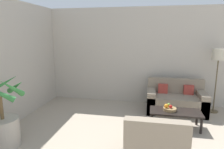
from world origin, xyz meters
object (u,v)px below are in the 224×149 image
(coffee_table, at_px, (175,113))
(fruit_bowl, at_px, (170,109))
(apple_red, at_px, (171,107))
(ottoman, at_px, (152,131))
(floor_lamp, at_px, (219,58))
(sofa_loveseat, at_px, (176,101))
(potted_palm, at_px, (3,124))
(orange_fruit, at_px, (166,106))
(armchair, at_px, (155,149))
(apple_green, at_px, (169,105))

(coffee_table, bearing_deg, fruit_bowl, 171.62)
(apple_red, relative_size, ottoman, 0.11)
(coffee_table, bearing_deg, apple_red, -180.00)
(apple_red, bearing_deg, floor_lamp, 42.83)
(sofa_loveseat, bearing_deg, potted_palm, -144.07)
(apple_red, distance_m, orange_fruit, 0.09)
(apple_red, relative_size, armchair, 0.08)
(floor_lamp, height_order, coffee_table, floor_lamp)
(armchair, bearing_deg, sofa_loveseat, 76.64)
(fruit_bowl, xyz_separation_m, armchair, (-0.33, -1.42, -0.11))
(potted_palm, distance_m, apple_green, 3.25)
(floor_lamp, bearing_deg, apple_green, -140.89)
(potted_palm, distance_m, fruit_bowl, 3.24)
(potted_palm, relative_size, apple_green, 19.15)
(apple_red, relative_size, apple_green, 1.02)
(floor_lamp, height_order, fruit_bowl, floor_lamp)
(sofa_loveseat, xyz_separation_m, armchair, (-0.55, -2.33, -0.00))
(floor_lamp, relative_size, apple_green, 22.63)
(orange_fruit, bearing_deg, apple_red, 0.71)
(apple_green, bearing_deg, armchair, -101.48)
(floor_lamp, xyz_separation_m, armchair, (-1.51, -2.49, -1.10))
(apple_red, xyz_separation_m, ottoman, (-0.38, -0.63, -0.28))
(apple_red, bearing_deg, coffee_table, 0.00)
(coffee_table, xyz_separation_m, ottoman, (-0.48, -0.63, -0.14))
(armchair, relative_size, ottoman, 1.33)
(coffee_table, height_order, armchair, armchair)
(sofa_loveseat, bearing_deg, coffee_table, -96.77)
(sofa_loveseat, xyz_separation_m, apple_green, (-0.25, -0.82, 0.17))
(potted_palm, xyz_separation_m, apple_green, (2.91, 1.47, 0.03))
(coffee_table, bearing_deg, armchair, -107.51)
(potted_palm, xyz_separation_m, fruit_bowl, (2.93, 1.38, -0.04))
(fruit_bowl, distance_m, armchair, 1.47)
(apple_red, distance_m, apple_green, 0.11)
(potted_palm, bearing_deg, apple_red, 24.81)
(coffee_table, relative_size, orange_fruit, 12.11)
(fruit_bowl, distance_m, apple_red, 0.07)
(sofa_loveseat, height_order, coffee_table, sofa_loveseat)
(potted_palm, distance_m, apple_red, 3.24)
(floor_lamp, height_order, apple_green, floor_lamp)
(sofa_loveseat, height_order, ottoman, sofa_loveseat)
(coffee_table, xyz_separation_m, fruit_bowl, (-0.12, 0.02, 0.08))
(apple_green, bearing_deg, coffee_table, -37.63)
(potted_palm, xyz_separation_m, orange_fruit, (2.85, 1.36, 0.03))
(floor_lamp, distance_m, ottoman, 2.61)
(coffee_table, relative_size, ottoman, 1.64)
(apple_green, relative_size, ottoman, 0.11)
(apple_green, height_order, orange_fruit, orange_fruit)
(floor_lamp, distance_m, orange_fruit, 1.90)
(orange_fruit, height_order, armchair, armchair)
(orange_fruit, relative_size, armchair, 0.10)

